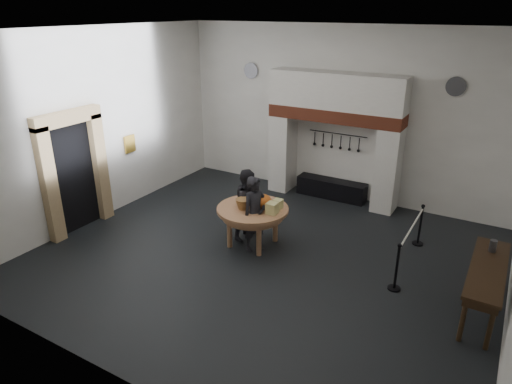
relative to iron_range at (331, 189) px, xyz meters
The scene contains 31 objects.
floor 3.73m from the iron_range, 90.00° to the right, with size 9.00×8.00×0.02m, color black.
ceiling 5.65m from the iron_range, 90.00° to the right, with size 9.00×8.00×0.02m, color silver.
wall_back 2.02m from the iron_range, 90.00° to the left, with size 9.00×0.02×4.50m, color white.
wall_front 7.97m from the iron_range, 90.00° to the right, with size 9.00×0.02×4.50m, color white.
wall_left 6.17m from the iron_range, 140.42° to the right, with size 0.02×8.00×4.50m, color white.
chimney_pier_left 1.69m from the iron_range, behind, with size 0.55×0.70×2.15m, color silver.
chimney_pier_right 1.69m from the iron_range, ahead, with size 0.55×0.70×2.15m, color silver.
hearth_brick_band 2.06m from the iron_range, 90.00° to the right, with size 3.50×0.72×0.32m, color #9E442B.
chimney_hood 2.67m from the iron_range, 90.00° to the right, with size 3.50×0.70×0.90m, color silver.
iron_range is the anchor object (origin of this frame).
utensil_rail 1.51m from the iron_range, 90.00° to the left, with size 0.02×0.02×1.60m, color black.
door_recess 6.58m from the iron_range, 133.44° to the right, with size 0.04×1.10×2.50m, color black.
door_jamb_near 7.05m from the iron_range, 128.94° to the right, with size 0.22×0.30×2.60m, color tan.
door_jamb_far 6.04m from the iron_range, 137.45° to the right, with size 0.22×0.30×2.60m, color tan.
door_lintel 6.87m from the iron_range, 132.86° to the right, with size 0.22×1.70×0.30m, color tan.
wall_plaque 5.49m from the iron_range, 146.73° to the right, with size 0.05×0.34×0.44m, color gold.
work_table 3.47m from the iron_range, 98.52° to the right, with size 1.55×1.55×0.07m, color tan.
pumpkin 3.38m from the iron_range, 95.33° to the right, with size 0.36×0.36×0.31m, color orange.
cheese_block_big 3.51m from the iron_range, 90.10° to the right, with size 0.22×0.22×0.24m, color #D6CF80.
cheese_block_small 3.21m from the iron_range, 90.48° to the right, with size 0.18×0.18×0.20m, color #CFCC7C.
wicker_basket 3.66m from the iron_range, 100.53° to the right, with size 0.32×0.32×0.22m, color #956336.
bread_loaf 3.16m from the iron_range, 101.32° to the right, with size 0.31×0.18×0.13m, color #A46D3A.
visitor_near 3.60m from the iron_range, 95.69° to the right, with size 0.60×0.39×1.65m, color black.
visitor_far 3.27m from the iron_range, 103.50° to the right, with size 0.79×0.61×1.62m, color black.
side_table 5.44m from the iron_range, 40.68° to the right, with size 0.55×2.20×0.06m, color #352713.
pewter_jug 5.09m from the iron_range, 35.50° to the right, with size 0.12×0.12×0.22m, color #4F5055.
pewter_plate_back_left 4.01m from the iron_range, behind, with size 0.44×0.44×0.03m, color #4C4C51.
pewter_plate_back_right 4.01m from the iron_range, ahead, with size 0.44×0.44×0.03m, color #4C4C51.
barrier_post_near 4.45m from the iron_range, 53.23° to the right, with size 0.05×0.05×0.90m, color black.
barrier_post_far 3.09m from the iron_range, 30.37° to the right, with size 0.05×0.05×0.90m, color black.
barrier_rope 3.74m from the iron_range, 43.90° to the right, with size 0.04×0.04×2.00m, color silver.
Camera 1 is at (4.05, -7.33, 4.89)m, focal length 32.00 mm.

